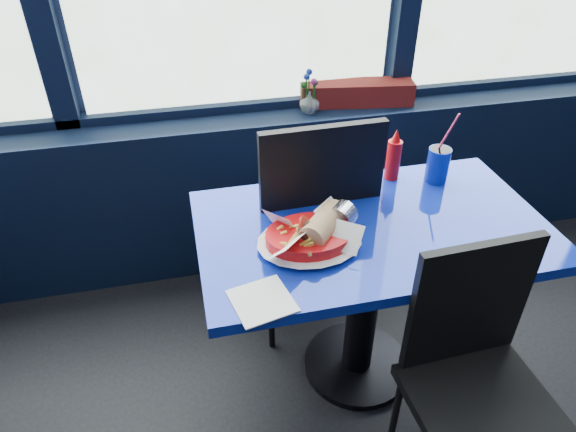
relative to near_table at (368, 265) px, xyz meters
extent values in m
cube|color=black|center=(-0.30, 0.87, -0.17)|extent=(5.00, 0.26, 0.80)
cube|color=black|center=(-0.30, 0.95, 0.24)|extent=(4.80, 0.08, 0.06)
cylinder|color=black|center=(0.00, 0.00, -0.55)|extent=(0.44, 0.44, 0.03)
cylinder|color=black|center=(0.00, 0.00, -0.23)|extent=(0.12, 0.12, 0.68)
cube|color=#0E239C|center=(0.00, 0.00, 0.16)|extent=(1.20, 0.70, 0.04)
cube|color=black|center=(0.17, -0.56, -0.13)|extent=(0.43, 0.43, 0.04)
cube|color=black|center=(0.18, -0.36, 0.12)|extent=(0.39, 0.04, 0.45)
cylinder|color=black|center=(-0.01, -0.39, -0.36)|extent=(0.02, 0.02, 0.42)
cylinder|color=black|center=(0.34, -0.38, -0.36)|extent=(0.02, 0.02, 0.42)
cube|color=black|center=(-0.13, 0.40, -0.06)|extent=(0.49, 0.49, 0.05)
cube|color=black|center=(-0.13, 0.17, 0.22)|extent=(0.45, 0.05, 0.52)
cylinder|color=black|center=(0.07, 0.61, -0.32)|extent=(0.03, 0.03, 0.49)
cylinder|color=black|center=(0.08, 0.20, -0.32)|extent=(0.03, 0.03, 0.49)
cylinder|color=black|center=(-0.34, 0.60, -0.32)|extent=(0.03, 0.03, 0.49)
cylinder|color=black|center=(-0.33, 0.19, -0.32)|extent=(0.03, 0.03, 0.49)
cube|color=maroon|center=(0.25, 0.90, 0.29)|extent=(0.55, 0.22, 0.11)
imported|color=silver|center=(0.00, 0.85, 0.28)|extent=(0.12, 0.12, 0.10)
cylinder|color=#1E5919|center=(-0.02, 0.85, 0.31)|extent=(0.01, 0.01, 0.16)
sphere|color=#1C37A4|center=(-0.02, 0.85, 0.40)|extent=(0.03, 0.03, 0.03)
cylinder|color=#1E5919|center=(0.02, 0.84, 0.30)|extent=(0.01, 0.01, 0.14)
sphere|color=#D83F8F|center=(0.02, 0.84, 0.38)|extent=(0.03, 0.03, 0.03)
cylinder|color=#1E5919|center=(0.00, 0.87, 0.32)|extent=(0.01, 0.01, 0.17)
sphere|color=#1C37A4|center=(0.00, 0.87, 0.42)|extent=(0.03, 0.03, 0.03)
cylinder|color=#1E5919|center=(-0.03, 0.86, 0.29)|extent=(0.01, 0.01, 0.11)
sphere|color=#1E5919|center=(-0.03, 0.86, 0.36)|extent=(0.03, 0.03, 0.03)
cylinder|color=#1E5919|center=(0.03, 0.86, 0.29)|extent=(0.01, 0.01, 0.13)
sphere|color=#1E5919|center=(0.03, 0.86, 0.37)|extent=(0.03, 0.03, 0.03)
cylinder|color=red|center=(-0.24, -0.06, 0.21)|extent=(0.37, 0.37, 0.06)
cylinder|color=white|center=(-0.24, -0.06, 0.20)|extent=(0.36, 0.36, 0.00)
cylinder|color=silver|center=(-0.12, -0.02, 0.25)|extent=(0.11, 0.11, 0.10)
sphere|color=#532B1C|center=(-0.25, -0.08, 0.25)|extent=(0.07, 0.07, 0.07)
cylinder|color=#B61E13|center=(-0.26, -0.07, 0.28)|extent=(0.07, 0.07, 0.01)
cylinder|color=red|center=(0.18, 0.28, 0.26)|extent=(0.06, 0.06, 0.16)
cone|color=red|center=(0.18, 0.28, 0.37)|extent=(0.04, 0.04, 0.05)
cylinder|color=#0E239C|center=(0.34, 0.22, 0.25)|extent=(0.09, 0.09, 0.14)
cylinder|color=black|center=(0.34, 0.22, 0.32)|extent=(0.08, 0.08, 0.01)
cylinder|color=#E22F50|center=(0.35, 0.22, 0.38)|extent=(0.05, 0.05, 0.19)
cube|color=white|center=(-0.44, -0.28, 0.18)|extent=(0.20, 0.20, 0.00)
camera|label=1|loc=(-0.60, -1.32, 1.22)|focal=32.00mm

